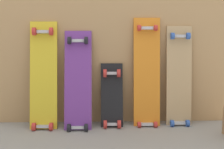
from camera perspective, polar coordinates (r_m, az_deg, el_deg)
name	(u,v)px	position (r m, az deg, el deg)	size (l,w,h in m)	color
ground_plane	(112,123)	(2.74, -0.04, -9.07)	(12.00, 12.00, 0.00)	gray
plywood_wall_panel	(112,25)	(2.67, -0.08, 9.28)	(2.09, 0.04, 1.72)	tan
skateboard_yellow	(43,79)	(2.63, -12.67, -0.80)	(0.23, 0.25, 0.95)	gold
skateboard_purple	(78,84)	(2.58, -6.36, -1.73)	(0.23, 0.28, 0.88)	#6B338C
skateboard_black	(112,99)	(2.63, -0.01, -4.53)	(0.19, 0.22, 0.60)	black
skateboard_orange	(147,76)	(2.63, 6.51, -0.34)	(0.23, 0.19, 0.99)	orange
skateboard_natural	(179,80)	(2.70, 12.41, -0.94)	(0.22, 0.18, 0.92)	tan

